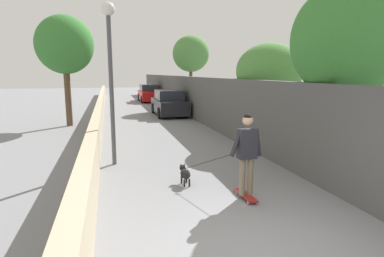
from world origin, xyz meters
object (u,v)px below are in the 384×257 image
object	(u,v)px
tree_right_mid	(347,41)
car_far	(149,94)
tree_right_far	(269,71)
person_skateboarder	(247,148)
tree_right_near	(191,54)
tree_left_distant	(65,45)
lamp_post	(110,56)
skateboard	(246,195)
dog	(185,173)
car_near	(169,104)

from	to	relation	value
tree_right_mid	car_far	xyz separation A→B (m)	(22.48, 2.00, -2.65)
tree_right_far	person_skateboarder	distance (m)	6.48
tree_right_near	tree_left_distant	bearing A→B (deg)	127.76
lamp_post	tree_right_far	bearing A→B (deg)	-70.95
tree_right_near	tree_right_far	xyz separation A→B (m)	(-11.50, -0.13, -1.24)
tree_right_mid	lamp_post	xyz separation A→B (m)	(2.47, 5.52, -0.33)
lamp_post	skateboard	distance (m)	5.17
car_far	tree_left_distant	bearing A→B (deg)	156.16
tree_right_mid	dog	xyz separation A→B (m)	(0.29, 3.95, -3.09)
skateboard	car_near	xyz separation A→B (m)	(13.53, -0.92, 0.65)
dog	car_far	size ratio (longest dim) A/B	0.34
tree_right_far	dog	world-z (taller)	tree_right_far
tree_right_mid	skateboard	xyz separation A→B (m)	(-0.86, 2.92, -3.29)
tree_left_distant	car_near	distance (m)	6.90
tree_right_near	tree_left_distant	size ratio (longest dim) A/B	0.98
tree_left_distant	person_skateboarder	size ratio (longest dim) A/B	3.10
lamp_post	skateboard	size ratio (longest dim) A/B	5.54
tree_right_mid	tree_right_far	world-z (taller)	tree_right_mid
skateboard	car_near	size ratio (longest dim) A/B	0.20
tree_left_distant	dog	world-z (taller)	tree_left_distant
person_skateboarder	car_far	bearing A→B (deg)	-2.26
skateboard	dog	distance (m)	1.55
tree_left_distant	car_far	bearing A→B (deg)	-23.84
person_skateboarder	car_near	bearing A→B (deg)	-3.89
person_skateboarder	lamp_post	bearing A→B (deg)	38.08
car_far	tree_right_near	bearing A→B (deg)	-161.03
tree_right_near	person_skateboarder	size ratio (longest dim) A/B	3.05
car_far	car_near	bearing A→B (deg)	180.00
tree_right_mid	dog	distance (m)	5.02
dog	car_near	world-z (taller)	car_near
tree_right_near	person_skateboarder	world-z (taller)	tree_right_near
tree_right_near	person_skateboarder	bearing A→B (deg)	169.42
skateboard	tree_right_far	bearing A→B (deg)	-31.46
tree_right_far	lamp_post	bearing A→B (deg)	109.05
lamp_post	car_near	xyz separation A→B (m)	(10.20, -3.53, -2.32)
tree_right_near	tree_right_far	world-z (taller)	tree_right_near
tree_right_mid	dog	size ratio (longest dim) A/B	3.27
tree_right_near	car_far	distance (m)	7.56
tree_left_distant	tree_right_mid	bearing A→B (deg)	-143.08
skateboard	car_near	distance (m)	13.58
person_skateboarder	dog	size ratio (longest dim) A/B	1.17
tree_right_far	car_near	xyz separation A→B (m)	(8.17, 2.36, -1.95)
car_near	tree_right_far	bearing A→B (deg)	-163.89
lamp_post	dog	bearing A→B (deg)	-144.13
lamp_post	skateboard	bearing A→B (deg)	-141.92
tree_right_mid	lamp_post	distance (m)	6.06
lamp_post	person_skateboarder	xyz separation A→B (m)	(-3.33, -2.61, -1.96)
tree_left_distant	tree_right_near	bearing A→B (deg)	-52.24
skateboard	car_far	xyz separation A→B (m)	(23.34, -0.92, 0.65)
tree_right_near	lamp_post	world-z (taller)	tree_right_near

